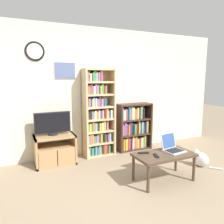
# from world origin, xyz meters

# --- Properties ---
(ground_plane) EXTENTS (18.00, 18.00, 0.00)m
(ground_plane) POSITION_xyz_m (0.00, 0.00, 0.00)
(ground_plane) COLOR gray
(wall_back) EXTENTS (6.44, 0.09, 2.60)m
(wall_back) POSITION_xyz_m (-0.01, 2.03, 1.31)
(wall_back) COLOR beige
(wall_back) RESTS_ON ground_plane
(tv_stand) EXTENTS (0.73, 0.48, 0.55)m
(tv_stand) POSITION_xyz_m (-0.79, 1.73, 0.28)
(tv_stand) COLOR tan
(tv_stand) RESTS_ON ground_plane
(television) EXTENTS (0.65, 0.18, 0.43)m
(television) POSITION_xyz_m (-0.81, 1.77, 0.77)
(television) COLOR black
(television) RESTS_ON tv_stand
(bookshelf_tall) EXTENTS (0.63, 0.32, 1.78)m
(bookshelf_tall) POSITION_xyz_m (0.11, 1.85, 0.85)
(bookshelf_tall) COLOR tan
(bookshelf_tall) RESTS_ON ground_plane
(bookshelf_short) EXTENTS (0.78, 0.30, 1.04)m
(bookshelf_short) POSITION_xyz_m (0.94, 1.85, 0.50)
(bookshelf_short) COLOR #3D281E
(bookshelf_short) RESTS_ON ground_plane
(coffee_table) EXTENTS (0.94, 0.49, 0.44)m
(coffee_table) POSITION_xyz_m (0.62, 0.33, 0.39)
(coffee_table) COLOR #4C3828
(coffee_table) RESTS_ON ground_plane
(laptop) EXTENTS (0.34, 0.34, 0.28)m
(laptop) POSITION_xyz_m (0.81, 0.39, 0.51)
(laptop) COLOR #B7BABC
(laptop) RESTS_ON coffee_table
(remote_near_laptop) EXTENTS (0.09, 0.17, 0.02)m
(remote_near_laptop) POSITION_xyz_m (0.44, 0.29, 0.45)
(remote_near_laptop) COLOR black
(remote_near_laptop) RESTS_ON coffee_table
(remote_far_from_laptop) EXTENTS (0.17, 0.09, 0.02)m
(remote_far_from_laptop) POSITION_xyz_m (0.33, 0.47, 0.45)
(remote_far_from_laptop) COLOR black
(remote_far_from_laptop) RESTS_ON coffee_table
(cat) EXTENTS (0.38, 0.49, 0.30)m
(cat) POSITION_xyz_m (1.58, 0.52, 0.13)
(cat) COLOR white
(cat) RESTS_ON ground_plane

